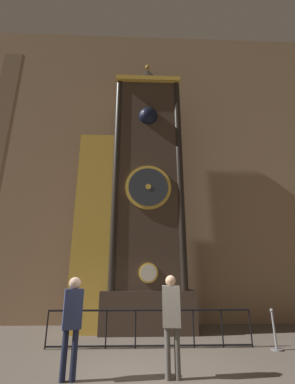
{
  "coord_description": "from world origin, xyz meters",
  "views": [
    {
      "loc": [
        -0.15,
        -5.29,
        1.8
      ],
      "look_at": [
        0.2,
        4.16,
        4.83
      ],
      "focal_mm": 24.0,
      "sensor_mm": 36.0,
      "label": 1
    }
  ],
  "objects_px": {
    "visitor_far": "(171,314)",
    "clock_tower": "(136,197)",
    "visitor_near": "(72,315)",
    "stanchion_post": "(275,337)"
  },
  "relations": [
    {
      "from": "visitor_far",
      "to": "clock_tower",
      "type": "bearing_deg",
      "value": 105.78
    },
    {
      "from": "visitor_far",
      "to": "stanchion_post",
      "type": "height_order",
      "value": "visitor_far"
    },
    {
      "from": "clock_tower",
      "to": "visitor_near",
      "type": "xyz_separation_m",
      "value": [
        -1.14,
        -4.1,
        -3.56
      ]
    },
    {
      "from": "visitor_near",
      "to": "stanchion_post",
      "type": "height_order",
      "value": "visitor_near"
    },
    {
      "from": "visitor_near",
      "to": "visitor_far",
      "type": "bearing_deg",
      "value": -18.26
    },
    {
      "from": "visitor_near",
      "to": "visitor_far",
      "type": "height_order",
      "value": "visitor_far"
    },
    {
      "from": "clock_tower",
      "to": "visitor_near",
      "type": "height_order",
      "value": "clock_tower"
    },
    {
      "from": "clock_tower",
      "to": "visitor_far",
      "type": "xyz_separation_m",
      "value": [
        0.73,
        -4.08,
        -3.55
      ]
    },
    {
      "from": "visitor_far",
      "to": "stanchion_post",
      "type": "bearing_deg",
      "value": 37.68
    },
    {
      "from": "visitor_near",
      "to": "stanchion_post",
      "type": "distance_m",
      "value": 5.08
    }
  ]
}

